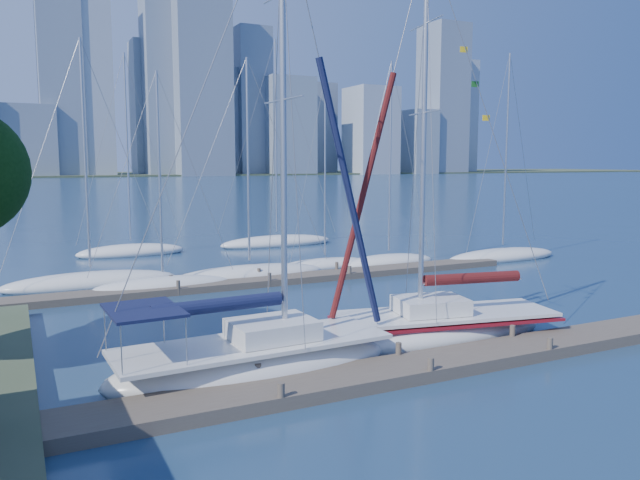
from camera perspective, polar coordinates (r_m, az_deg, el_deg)
name	(u,v)px	position (r m, az deg, el deg)	size (l,w,h in m)	color
ground	(414,374)	(20.79, 8.56, -12.01)	(700.00, 700.00, 0.00)	navy
near_dock	(414,368)	(20.73, 8.57, -11.49)	(26.00, 2.00, 0.40)	brown
far_dock	(281,280)	(35.36, -3.61, -3.63)	(30.00, 1.80, 0.36)	brown
far_shore	(39,176)	(336.35, -24.31, 5.39)	(800.00, 100.00, 1.50)	#38472D
sailboat_navy	(253,341)	(20.17, -6.11, -9.13)	(9.59, 3.49, 15.61)	silver
sailboat_maroon	(445,310)	(24.51, 11.36, -6.27)	(9.49, 4.61, 15.36)	silver
bg_boat_0	(91,282)	(36.35, -20.21, -3.61)	(9.58, 4.78, 13.61)	silver
bg_boat_1	(163,286)	(34.23, -14.15, -4.08)	(7.74, 3.17, 11.76)	silver
bg_boat_2	(250,275)	(36.51, -6.45, -3.17)	(9.59, 4.30, 12.97)	silver
bg_boat_3	(325,265)	(39.98, 0.46, -2.27)	(6.87, 4.58, 12.46)	silver
bg_boat_4	(389,261)	(41.27, 6.31, -1.96)	(6.98, 2.97, 13.49)	silver
bg_boat_5	(503,256)	(45.30, 16.35, -1.40)	(9.46, 5.10, 14.42)	silver
bg_boat_6	(131,251)	(47.66, -16.88, -0.98)	(7.98, 3.60, 14.82)	silver
bg_boat_7	(277,242)	(50.93, -3.96, -0.16)	(9.82, 5.85, 16.74)	silver
skyline	(86,96)	(309.38, -20.63, 12.23)	(503.58, 51.31, 120.04)	gray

